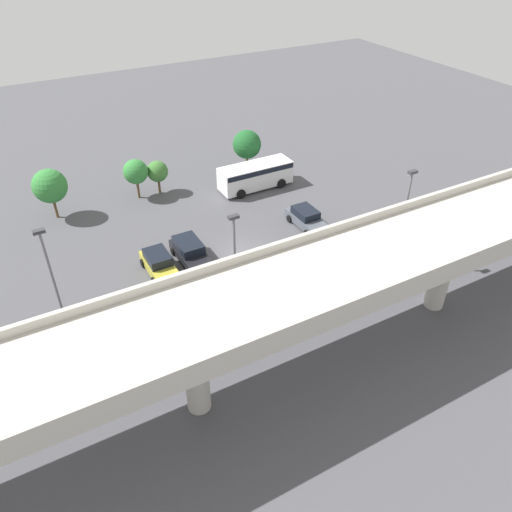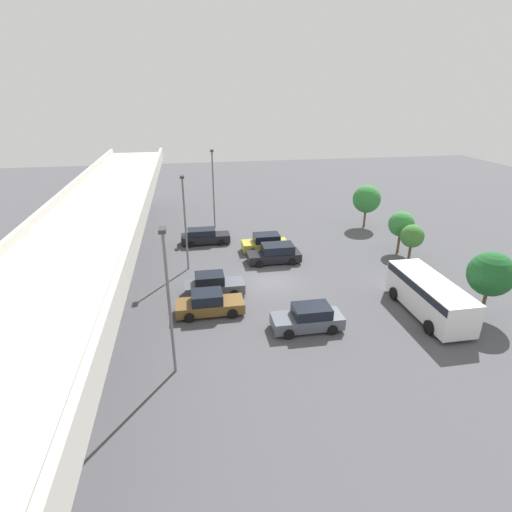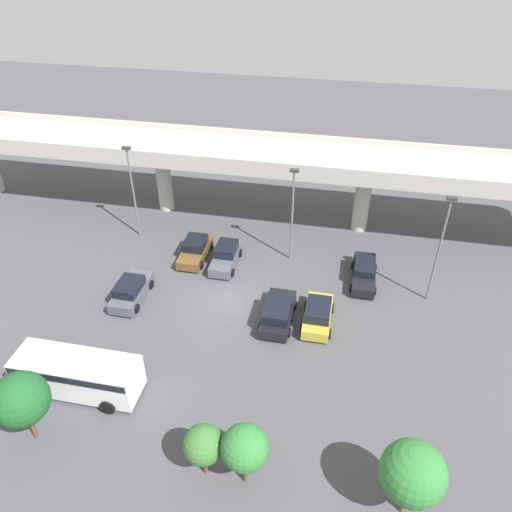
# 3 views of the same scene
# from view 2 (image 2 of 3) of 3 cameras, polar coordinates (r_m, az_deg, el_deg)

# --- Properties ---
(ground_plane) EXTENTS (119.09, 119.09, 0.00)m
(ground_plane) POSITION_cam_2_polar(r_m,az_deg,el_deg) (32.71, 2.25, -3.72)
(ground_plane) COLOR #4C4C51
(highway_overpass) EXTENTS (56.96, 6.66, 7.34)m
(highway_overpass) POSITION_cam_2_polar(r_m,az_deg,el_deg) (30.55, -21.52, 4.82)
(highway_overpass) COLOR #BCB7AD
(highway_overpass) RESTS_ON ground_plane
(parked_car_0) EXTENTS (2.10, 4.61, 1.66)m
(parked_car_0) POSITION_cam_2_polar(r_m,az_deg,el_deg) (26.49, 7.47, -8.82)
(parked_car_0) COLOR #515660
(parked_car_0) RESTS_ON ground_plane
(parked_car_1) EXTENTS (2.13, 4.72, 1.65)m
(parked_car_1) POSITION_cam_2_polar(r_m,az_deg,el_deg) (28.17, -6.71, -6.78)
(parked_car_1) COLOR brown
(parked_car_1) RESTS_ON ground_plane
(parked_car_2) EXTENTS (2.02, 4.49, 1.71)m
(parked_car_2) POSITION_cam_2_polar(r_m,az_deg,el_deg) (30.62, -6.12, -4.15)
(parked_car_2) COLOR #515660
(parked_car_2) RESTS_ON ground_plane
(parked_car_3) EXTENTS (2.25, 4.78, 1.67)m
(parked_car_3) POSITION_cam_2_polar(r_m,az_deg,el_deg) (36.19, 2.73, 0.33)
(parked_car_3) COLOR black
(parked_car_3) RESTS_ON ground_plane
(parked_car_4) EXTENTS (2.12, 4.38, 1.71)m
(parked_car_4) POSITION_cam_2_polar(r_m,az_deg,el_deg) (38.67, 1.34, 1.87)
(parked_car_4) COLOR gold
(parked_car_4) RESTS_ON ground_plane
(parked_car_5) EXTENTS (2.00, 4.89, 1.54)m
(parked_car_5) POSITION_cam_2_polar(r_m,az_deg,el_deg) (40.95, -7.37, 2.78)
(parked_car_5) COLOR black
(parked_car_5) RESTS_ON ground_plane
(shuttle_bus) EXTENTS (7.54, 2.79, 2.54)m
(shuttle_bus) POSITION_cam_2_polar(r_m,az_deg,el_deg) (30.03, 23.54, -5.03)
(shuttle_bus) COLOR white
(shuttle_bus) RESTS_ON ground_plane
(lamp_post_near_aisle) EXTENTS (0.70, 0.35, 8.20)m
(lamp_post_near_aisle) POSITION_cam_2_polar(r_m,az_deg,el_deg) (33.85, -10.14, 5.59)
(lamp_post_near_aisle) COLOR slate
(lamp_post_near_aisle) RESTS_ON ground_plane
(lamp_post_mid_lot) EXTENTS (0.70, 0.35, 8.41)m
(lamp_post_mid_lot) POSITION_cam_2_polar(r_m,az_deg,el_deg) (20.98, -12.42, -5.22)
(lamp_post_mid_lot) COLOR slate
(lamp_post_mid_lot) RESTS_ON ground_plane
(lamp_post_by_overpass) EXTENTS (0.70, 0.35, 8.71)m
(lamp_post_by_overpass) POSITION_cam_2_polar(r_m,az_deg,el_deg) (44.40, -6.14, 10.21)
(lamp_post_by_overpass) COLOR slate
(lamp_post_by_overpass) RESTS_ON ground_plane
(tree_front_left) EXTENTS (3.00, 3.00, 4.71)m
(tree_front_left) POSITION_cam_2_polar(r_m,az_deg,el_deg) (30.78, 30.54, -2.25)
(tree_front_left) COLOR brown
(tree_front_left) RESTS_ON ground_plane
(tree_front_centre) EXTENTS (2.09, 2.09, 3.41)m
(tree_front_centre) POSITION_cam_2_polar(r_m,az_deg,el_deg) (38.56, 21.41, 2.64)
(tree_front_centre) COLOR brown
(tree_front_centre) RESTS_ON ground_plane
(tree_front_right) EXTENTS (2.40, 2.40, 4.01)m
(tree_front_right) POSITION_cam_2_polar(r_m,az_deg,el_deg) (40.19, 20.05, 4.29)
(tree_front_right) COLOR brown
(tree_front_right) RESTS_ON ground_plane
(tree_front_far_right) EXTENTS (3.09, 3.09, 4.78)m
(tree_front_far_right) POSITION_cam_2_polar(r_m,az_deg,el_deg) (46.76, 15.53, 7.85)
(tree_front_far_right) COLOR brown
(tree_front_far_right) RESTS_ON ground_plane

